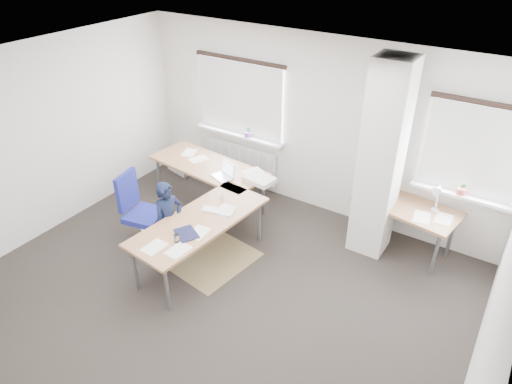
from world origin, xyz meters
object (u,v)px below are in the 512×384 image
Objects in this scene: desk_side at (406,208)px; person at (169,222)px; task_chair at (144,225)px; desk_main at (208,192)px.

desk_side reaches higher than person.
task_chair is (-3.18, -1.93, -0.37)m from desk_side.
person is at bearing -13.05° from task_chair.
desk_main is 1.03m from task_chair.
desk_main is 0.78m from person.
task_chair is at bearing -139.01° from desk_side.
desk_main is 1.89× the size of desk_side.
person reaches higher than task_chair.
desk_side reaches higher than desk_main.
task_chair is (-0.60, -0.75, -0.38)m from desk_main.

